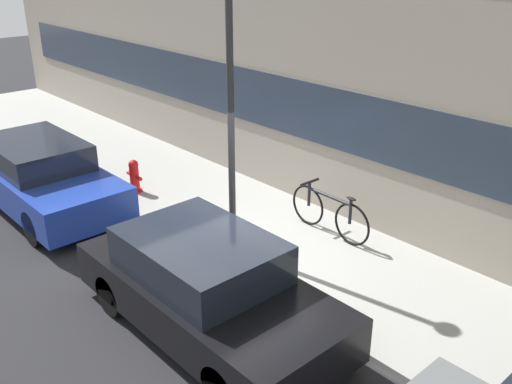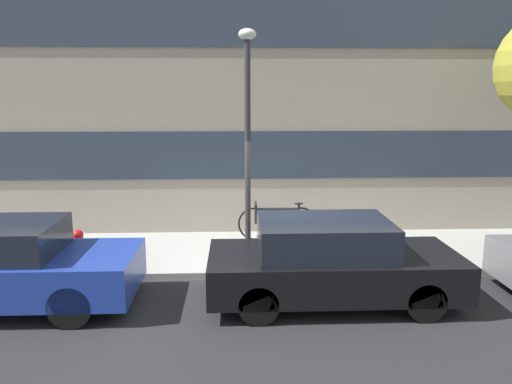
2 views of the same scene
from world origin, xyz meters
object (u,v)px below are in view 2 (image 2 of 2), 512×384
(parked_car_black, at_px, (331,262))
(lamp_post, at_px, (248,122))
(fire_hydrant, at_px, (79,247))
(bicycle, at_px, (278,222))

(parked_car_black, height_order, lamp_post, lamp_post)
(fire_hydrant, xyz_separation_m, lamp_post, (3.21, -0.06, 2.35))
(fire_hydrant, bearing_deg, parked_car_black, -19.53)
(parked_car_black, xyz_separation_m, lamp_post, (-1.29, 1.53, 2.16))
(lamp_post, bearing_deg, fire_hydrant, 178.90)
(parked_car_black, bearing_deg, fire_hydrant, 160.47)
(parked_car_black, distance_m, lamp_post, 2.95)
(bicycle, relative_size, lamp_post, 0.41)
(parked_car_black, height_order, fire_hydrant, parked_car_black)
(parked_car_black, relative_size, lamp_post, 0.92)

